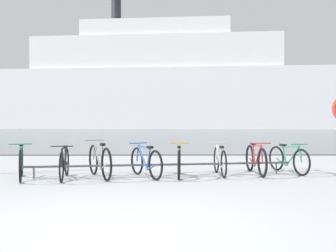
{
  "coord_description": "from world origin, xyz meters",
  "views": [
    {
      "loc": [
        0.6,
        -4.51,
        1.31
      ],
      "look_at": [
        0.71,
        8.23,
        1.12
      ],
      "focal_mm": 41.44,
      "sensor_mm": 36.0,
      "label": 1
    }
  ],
  "objects_px": {
    "bicycle_6": "(256,160)",
    "bicycle_4": "(179,162)",
    "bicycle_7": "(288,159)",
    "bicycle_3": "(146,162)",
    "bicycle_1": "(64,163)",
    "bicycle_5": "(220,161)",
    "bicycle_0": "(21,163)",
    "ferry_ship": "(161,84)",
    "bicycle_2": "(100,161)"
  },
  "relations": [
    {
      "from": "bicycle_4",
      "to": "bicycle_0",
      "type": "bearing_deg",
      "value": -174.2
    },
    {
      "from": "bicycle_1",
      "to": "bicycle_7",
      "type": "relative_size",
      "value": 1.05
    },
    {
      "from": "bicycle_0",
      "to": "bicycle_6",
      "type": "height_order",
      "value": "bicycle_0"
    },
    {
      "from": "bicycle_6",
      "to": "ferry_ship",
      "type": "xyz_separation_m",
      "value": [
        -2.77,
        51.55,
        6.6
      ]
    },
    {
      "from": "bicycle_0",
      "to": "bicycle_7",
      "type": "height_order",
      "value": "bicycle_0"
    },
    {
      "from": "bicycle_4",
      "to": "bicycle_7",
      "type": "distance_m",
      "value": 2.8
    },
    {
      "from": "bicycle_0",
      "to": "bicycle_2",
      "type": "xyz_separation_m",
      "value": [
        1.69,
        0.24,
        0.01
      ]
    },
    {
      "from": "bicycle_7",
      "to": "ferry_ship",
      "type": "relative_size",
      "value": 0.03
    },
    {
      "from": "bicycle_0",
      "to": "bicycle_4",
      "type": "relative_size",
      "value": 1.01
    },
    {
      "from": "bicycle_0",
      "to": "bicycle_5",
      "type": "xyz_separation_m",
      "value": [
        4.49,
        0.62,
        -0.03
      ]
    },
    {
      "from": "bicycle_7",
      "to": "bicycle_1",
      "type": "bearing_deg",
      "value": -169.74
    },
    {
      "from": "bicycle_2",
      "to": "bicycle_7",
      "type": "xyz_separation_m",
      "value": [
        4.55,
        0.73,
        -0.04
      ]
    },
    {
      "from": "bicycle_2",
      "to": "bicycle_5",
      "type": "xyz_separation_m",
      "value": [
        2.8,
        0.38,
        -0.04
      ]
    },
    {
      "from": "bicycle_2",
      "to": "bicycle_7",
      "type": "bearing_deg",
      "value": 9.17
    },
    {
      "from": "bicycle_7",
      "to": "ferry_ship",
      "type": "distance_m",
      "value": 51.91
    },
    {
      "from": "bicycle_6",
      "to": "ferry_ship",
      "type": "relative_size",
      "value": 0.03
    },
    {
      "from": "bicycle_6",
      "to": "bicycle_7",
      "type": "relative_size",
      "value": 1.11
    },
    {
      "from": "bicycle_0",
      "to": "bicycle_7",
      "type": "xyz_separation_m",
      "value": [
        6.24,
        0.97,
        -0.03
      ]
    },
    {
      "from": "bicycle_3",
      "to": "bicycle_1",
      "type": "bearing_deg",
      "value": -171.39
    },
    {
      "from": "bicycle_1",
      "to": "bicycle_2",
      "type": "bearing_deg",
      "value": 16.75
    },
    {
      "from": "bicycle_3",
      "to": "bicycle_5",
      "type": "relative_size",
      "value": 0.92
    },
    {
      "from": "bicycle_0",
      "to": "bicycle_6",
      "type": "xyz_separation_m",
      "value": [
        5.39,
        0.78,
        -0.01
      ]
    },
    {
      "from": "bicycle_1",
      "to": "bicycle_4",
      "type": "xyz_separation_m",
      "value": [
        2.56,
        0.34,
        -0.0
      ]
    },
    {
      "from": "bicycle_5",
      "to": "bicycle_7",
      "type": "distance_m",
      "value": 1.79
    },
    {
      "from": "bicycle_3",
      "to": "bicycle_6",
      "type": "xyz_separation_m",
      "value": [
        2.64,
        0.5,
        0.01
      ]
    },
    {
      "from": "bicycle_3",
      "to": "ferry_ship",
      "type": "distance_m",
      "value": 52.46
    },
    {
      "from": "bicycle_5",
      "to": "ferry_ship",
      "type": "height_order",
      "value": "ferry_ship"
    },
    {
      "from": "bicycle_0",
      "to": "bicycle_2",
      "type": "distance_m",
      "value": 1.71
    },
    {
      "from": "bicycle_2",
      "to": "bicycle_6",
      "type": "relative_size",
      "value": 0.95
    },
    {
      "from": "bicycle_6",
      "to": "bicycle_4",
      "type": "bearing_deg",
      "value": -167.23
    },
    {
      "from": "bicycle_5",
      "to": "bicycle_6",
      "type": "distance_m",
      "value": 0.91
    },
    {
      "from": "bicycle_7",
      "to": "bicycle_3",
      "type": "bearing_deg",
      "value": -168.9
    },
    {
      "from": "bicycle_6",
      "to": "bicycle_5",
      "type": "bearing_deg",
      "value": -169.66
    },
    {
      "from": "bicycle_2",
      "to": "ferry_ship",
      "type": "bearing_deg",
      "value": 88.98
    },
    {
      "from": "bicycle_4",
      "to": "bicycle_6",
      "type": "relative_size",
      "value": 0.92
    },
    {
      "from": "bicycle_1",
      "to": "bicycle_5",
      "type": "relative_size",
      "value": 1.04
    },
    {
      "from": "bicycle_3",
      "to": "bicycle_4",
      "type": "bearing_deg",
      "value": 5.34
    },
    {
      "from": "bicycle_5",
      "to": "ferry_ship",
      "type": "xyz_separation_m",
      "value": [
        -1.87,
        51.71,
        6.62
      ]
    },
    {
      "from": "bicycle_3",
      "to": "bicycle_2",
      "type": "bearing_deg",
      "value": -177.39
    },
    {
      "from": "bicycle_4",
      "to": "bicycle_5",
      "type": "xyz_separation_m",
      "value": [
        0.98,
        0.26,
        -0.01
      ]
    },
    {
      "from": "bicycle_2",
      "to": "bicycle_4",
      "type": "height_order",
      "value": "bicycle_2"
    },
    {
      "from": "bicycle_5",
      "to": "bicycle_7",
      "type": "bearing_deg",
      "value": 11.4
    },
    {
      "from": "bicycle_6",
      "to": "ferry_ship",
      "type": "height_order",
      "value": "ferry_ship"
    },
    {
      "from": "bicycle_6",
      "to": "bicycle_7",
      "type": "distance_m",
      "value": 0.87
    },
    {
      "from": "bicycle_0",
      "to": "bicycle_1",
      "type": "bearing_deg",
      "value": 0.82
    },
    {
      "from": "bicycle_3",
      "to": "bicycle_6",
      "type": "relative_size",
      "value": 0.84
    },
    {
      "from": "bicycle_5",
      "to": "bicycle_1",
      "type": "bearing_deg",
      "value": -170.31
    },
    {
      "from": "bicycle_2",
      "to": "bicycle_3",
      "type": "bearing_deg",
      "value": 2.61
    },
    {
      "from": "bicycle_2",
      "to": "bicycle_6",
      "type": "bearing_deg",
      "value": 8.39
    },
    {
      "from": "bicycle_0",
      "to": "ferry_ship",
      "type": "height_order",
      "value": "ferry_ship"
    }
  ]
}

